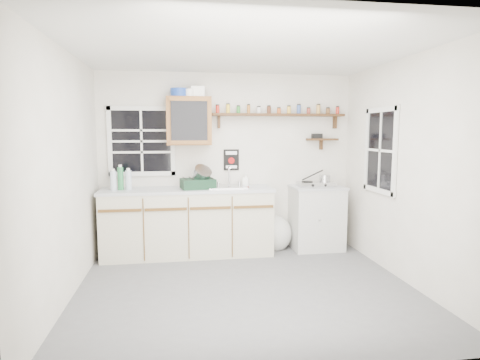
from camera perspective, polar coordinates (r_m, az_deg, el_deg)
name	(u,v)px	position (r m, az deg, el deg)	size (l,w,h in m)	color
room	(246,173)	(4.19, 0.89, 0.98)	(3.64, 3.24, 2.54)	#545456
main_cabinet	(188,222)	(5.54, -7.39, -5.89)	(2.31, 0.63, 0.92)	#BDB89D
right_cabinet	(316,217)	(5.90, 10.80, -5.23)	(0.73, 0.57, 0.91)	#B5B5AE
sink	(227,187)	(5.50, -1.87, -0.96)	(0.52, 0.44, 0.29)	#B7B7BC
upper_cabinet	(189,121)	(5.56, -7.28, 8.31)	(0.60, 0.32, 0.65)	brown
upper_cabinet_clutter	(187,92)	(5.58, -7.60, 12.25)	(0.45, 0.24, 0.14)	#173897
spice_shelf	(279,114)	(5.80, 5.57, 9.32)	(1.91, 0.18, 0.35)	black
secondary_shelf	(320,139)	(6.00, 11.37, 5.74)	(0.45, 0.16, 0.24)	black
warning_sign	(231,160)	(5.76, -1.24, 2.88)	(0.22, 0.02, 0.30)	black
window_back	(142,141)	(5.72, -13.82, 5.37)	(0.93, 0.03, 0.98)	black
window_right	(381,150)	(5.28, 19.36, 3.99)	(0.03, 0.78, 1.08)	black
water_bottles	(121,179)	(5.49, -16.58, 0.10)	(0.27, 0.10, 0.33)	#ACBDCA
dish_rack	(199,181)	(5.43, -5.85, -0.09)	(0.49, 0.40, 0.33)	black
soap_bottle	(246,179)	(5.69, 0.82, 0.08)	(0.08, 0.08, 0.18)	silver
rag	(243,188)	(5.43, 0.43, -1.08)	(0.14, 0.12, 0.02)	maroon
hotplate	(316,184)	(5.79, 10.75, -0.55)	(0.52, 0.29, 0.07)	#B7B7BC
saucepan	(324,178)	(5.83, 11.89, 0.26)	(0.39, 0.17, 0.17)	#B7B7BC
trash_bag	(274,233)	(5.85, 4.91, -7.56)	(0.46, 0.42, 0.53)	silver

